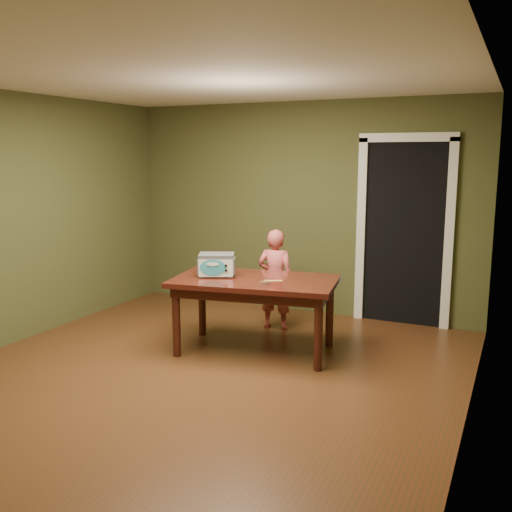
% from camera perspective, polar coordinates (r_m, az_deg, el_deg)
% --- Properties ---
extents(floor, '(5.00, 5.00, 0.00)m').
position_cam_1_polar(floor, '(5.22, -5.93, -12.00)').
color(floor, '#572A19').
rests_on(floor, ground).
extents(room_shell, '(4.52, 5.02, 2.61)m').
position_cam_1_polar(room_shell, '(4.85, -6.30, 7.05)').
color(room_shell, '#454B28').
rests_on(room_shell, ground).
extents(doorway, '(1.10, 0.66, 2.25)m').
position_cam_1_polar(doorway, '(7.07, 15.04, 2.42)').
color(doorway, black).
rests_on(doorway, ground).
extents(dining_table, '(1.73, 1.15, 0.75)m').
position_cam_1_polar(dining_table, '(5.67, -0.11, -3.26)').
color(dining_table, '#350F0C').
rests_on(dining_table, floor).
extents(toy_oven, '(0.43, 0.37, 0.23)m').
position_cam_1_polar(toy_oven, '(5.75, -3.96, -0.80)').
color(toy_oven, '#4C4F54').
rests_on(toy_oven, dining_table).
extents(baking_pan, '(0.10, 0.10, 0.02)m').
position_cam_1_polar(baking_pan, '(5.42, 0.83, -2.67)').
color(baking_pan, silver).
rests_on(baking_pan, dining_table).
extents(spatula, '(0.17, 0.11, 0.01)m').
position_cam_1_polar(spatula, '(5.54, 1.72, -2.48)').
color(spatula, '#EFE568').
rests_on(spatula, dining_table).
extents(child, '(0.44, 0.31, 1.15)m').
position_cam_1_polar(child, '(6.43, 1.96, -2.36)').
color(child, '#D65858').
rests_on(child, floor).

